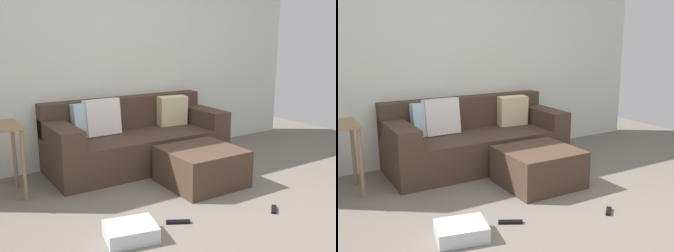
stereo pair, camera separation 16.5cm
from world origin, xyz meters
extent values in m
plane|color=#6B6359|center=(0.00, 0.00, 0.00)|extent=(7.28, 7.28, 0.00)
cube|color=silver|center=(0.00, 2.37, 1.27)|extent=(5.60, 0.10, 2.53)
cube|color=#473326|center=(0.07, 1.89, 0.20)|extent=(2.07, 0.86, 0.40)
cube|color=#473326|center=(0.07, 2.22, 0.59)|extent=(2.07, 0.19, 0.38)
cube|color=#473326|center=(-0.84, 1.89, 0.51)|extent=(0.25, 0.86, 0.21)
cube|color=#473326|center=(0.98, 1.89, 0.51)|extent=(0.25, 0.86, 0.21)
cube|color=silver|center=(-0.46, 2.06, 0.59)|extent=(0.38, 0.17, 0.39)
cube|color=white|center=(-0.31, 2.05, 0.60)|extent=(0.41, 0.19, 0.42)
cube|color=beige|center=(0.64, 2.04, 0.58)|extent=(0.38, 0.21, 0.37)
cube|color=#473326|center=(0.34, 1.03, 0.19)|extent=(0.75, 0.72, 0.38)
cube|color=silver|center=(-0.80, 0.41, 0.06)|extent=(0.44, 0.38, 0.12)
cylinder|color=olive|center=(-1.29, 1.59, 0.34)|extent=(0.04, 0.04, 0.67)
cylinder|color=olive|center=(-1.29, 1.99, 0.34)|extent=(0.04, 0.04, 0.67)
cube|color=black|center=(0.49, 0.17, 0.01)|extent=(0.14, 0.13, 0.02)
cube|color=black|center=(-0.36, 0.43, 0.01)|extent=(0.20, 0.14, 0.02)
camera|label=1|loc=(-2.03, -2.01, 1.50)|focal=41.94mm
camera|label=2|loc=(-1.89, -2.10, 1.50)|focal=41.94mm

